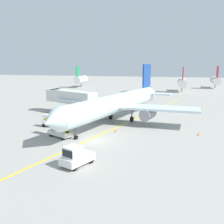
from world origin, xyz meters
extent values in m
plane|color=#9E9B93|center=(0.00, 0.00, 0.00)|extent=(300.00, 300.00, 0.00)
cube|color=yellow|center=(0.65, 5.00, 0.00)|extent=(23.60, 76.61, 0.01)
cylinder|color=silver|center=(0.65, 11.09, 3.45)|extent=(11.90, 29.66, 3.30)
cone|color=silver|center=(-4.07, -4.41, 3.45)|extent=(3.79, 3.24, 3.23)
cone|color=silver|center=(5.43, 26.78, 3.85)|extent=(3.81, 3.59, 3.14)
cube|color=silver|center=(8.25, 10.34, 3.05)|extent=(13.33, 5.50, 0.36)
cylinder|color=gray|center=(6.39, 9.86, 2.05)|extent=(2.75, 3.61, 1.90)
cube|color=silver|center=(-6.07, 14.71, 3.05)|extent=(13.51, 10.14, 0.36)
cylinder|color=gray|center=(-4.80, 13.27, 2.05)|extent=(2.75, 3.61, 1.90)
cube|color=navy|center=(4.73, 24.48, 7.50)|extent=(1.43, 3.91, 5.20)
cube|color=silver|center=(7.49, 23.23, 3.85)|extent=(5.48, 2.98, 0.24)
cube|color=silver|center=(1.75, 24.97, 3.85)|extent=(5.64, 4.19, 0.24)
cylinder|color=#4C4C51|center=(-2.70, 0.09, 1.56)|extent=(0.20, 0.20, 3.12)
cylinder|color=black|center=(-2.70, 0.09, 0.28)|extent=(0.50, 0.64, 0.56)
cylinder|color=#4C4C51|center=(3.34, 12.36, 1.56)|extent=(0.20, 0.20, 3.12)
cylinder|color=black|center=(3.34, 12.36, 0.48)|extent=(0.61, 1.02, 0.96)
cylinder|color=#4C4C51|center=(-0.87, 13.64, 1.56)|extent=(0.20, 0.20, 3.12)
cylinder|color=black|center=(-0.87, 13.64, 0.48)|extent=(0.61, 1.02, 0.96)
cube|color=black|center=(-3.49, -2.49, 3.80)|extent=(2.97, 1.77, 0.60)
cube|color=silver|center=(-9.68, 16.30, 3.60)|extent=(11.89, 7.73, 2.50)
cylinder|color=silver|center=(-14.77, 18.87, 3.60)|extent=(3.20, 3.20, 2.50)
cylinder|color=#59595B|center=(-8.07, 15.49, 1.18)|extent=(0.56, 0.56, 2.35)
cube|color=#333338|center=(-8.07, 15.49, 0.25)|extent=(1.80, 1.40, 0.50)
cube|color=silver|center=(0.68, -8.48, 0.70)|extent=(3.18, 4.06, 0.80)
cube|color=silver|center=(0.43, -9.06, 1.65)|extent=(2.04, 2.09, 1.10)
cube|color=black|center=(0.12, -9.77, 1.65)|extent=(1.34, 0.64, 0.77)
cylinder|color=black|center=(0.92, -9.96, 0.30)|extent=(0.44, 0.64, 0.60)
cylinder|color=black|center=(-0.56, -9.32, 0.30)|extent=(0.44, 0.64, 0.60)
cylinder|color=black|center=(1.93, -7.65, 0.30)|extent=(0.44, 0.64, 0.60)
cylinder|color=black|center=(0.44, -7.01, 0.30)|extent=(0.44, 0.64, 0.60)
cube|color=silver|center=(-9.44, 5.85, 0.65)|extent=(2.40, 1.31, 0.70)
cube|color=silver|center=(-9.86, 5.85, 1.55)|extent=(1.08, 1.04, 1.10)
cube|color=black|center=(-10.37, 5.85, 1.55)|extent=(0.08, 0.98, 0.77)
cylinder|color=black|center=(-10.28, 5.30, 0.30)|extent=(0.60, 0.22, 0.60)
cylinder|color=black|center=(-10.27, 6.40, 0.30)|extent=(0.60, 0.22, 0.60)
cylinder|color=black|center=(-8.60, 5.29, 0.30)|extent=(0.60, 0.22, 0.60)
cylinder|color=black|center=(-8.59, 6.40, 0.30)|extent=(0.60, 0.22, 0.60)
cube|color=silver|center=(-6.97, 9.83, 0.65)|extent=(2.40, 2.72, 0.70)
cube|color=silver|center=(-6.74, 10.18, 1.55)|extent=(1.46, 1.47, 1.10)
cube|color=black|center=(-6.46, 10.61, 1.55)|extent=(0.86, 0.60, 0.77)
cylinder|color=black|center=(-6.98, 10.83, 0.30)|extent=(0.51, 0.62, 0.60)
cylinder|color=black|center=(-6.05, 10.23, 0.30)|extent=(0.51, 0.62, 0.60)
cylinder|color=black|center=(-7.89, 9.42, 0.30)|extent=(0.51, 0.62, 0.60)
cylinder|color=black|center=(-6.97, 8.82, 0.30)|extent=(0.51, 0.62, 0.60)
cube|color=silver|center=(-5.30, 0.58, 0.60)|extent=(4.07, 3.06, 0.60)
cylinder|color=black|center=(-6.78, 0.62, 0.30)|extent=(0.63, 0.47, 0.60)
cylinder|color=black|center=(-6.20, 1.75, 0.30)|extent=(0.63, 0.47, 0.60)
cylinder|color=black|center=(-4.40, -0.59, 0.30)|extent=(0.63, 0.47, 0.60)
cylinder|color=black|center=(-3.83, 0.55, 0.30)|extent=(0.63, 0.47, 0.60)
cube|color=black|center=(-5.84, 0.86, 1.55)|extent=(4.86, 3.06, 1.76)
cube|color=yellow|center=(-6.04, 0.45, 1.67)|extent=(4.51, 2.34, 1.84)
cube|color=yellow|center=(-5.63, 1.26, 1.67)|extent=(4.51, 2.34, 1.84)
cylinder|color=#26262D|center=(-6.80, 6.36, 0.42)|extent=(0.24, 0.24, 0.85)
cube|color=orange|center=(-6.80, 6.36, 1.13)|extent=(0.36, 0.22, 0.56)
sphere|color=#9E7051|center=(-6.80, 6.36, 1.52)|extent=(0.20, 0.20, 0.20)
sphere|color=yellow|center=(-6.80, 6.36, 1.58)|extent=(0.24, 0.24, 0.24)
cone|color=orange|center=(1.96, 4.93, 0.22)|extent=(0.36, 0.36, 0.44)
cone|color=orange|center=(-7.28, 5.94, 0.22)|extent=(0.36, 0.36, 0.44)
cone|color=orange|center=(-1.55, 12.76, 0.22)|extent=(0.36, 0.36, 0.44)
cone|color=orange|center=(14.19, 5.94, 0.22)|extent=(0.36, 0.36, 0.44)
cylinder|color=silver|center=(-26.84, 70.79, 3.10)|extent=(3.00, 10.00, 3.00)
cylinder|color=#3F3F3F|center=(-26.84, 70.79, 0.80)|extent=(0.30, 0.30, 1.60)
cube|color=#198C4C|center=(-26.84, 67.29, 6.60)|extent=(0.24, 3.20, 4.40)
cylinder|color=silver|center=(13.86, 63.06, 3.10)|extent=(3.00, 10.00, 3.00)
cylinder|color=#3F3F3F|center=(13.86, 63.06, 0.80)|extent=(0.30, 0.30, 1.60)
cube|color=red|center=(13.86, 59.56, 6.60)|extent=(0.24, 3.20, 4.40)
cylinder|color=silver|center=(27.45, 78.75, 3.10)|extent=(3.00, 10.00, 3.00)
cylinder|color=#3F3F3F|center=(27.45, 78.75, 0.80)|extent=(0.30, 0.30, 1.60)
cube|color=red|center=(27.45, 75.25, 6.60)|extent=(0.24, 3.20, 4.40)
camera|label=1|loc=(9.87, -32.76, 10.75)|focal=41.59mm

